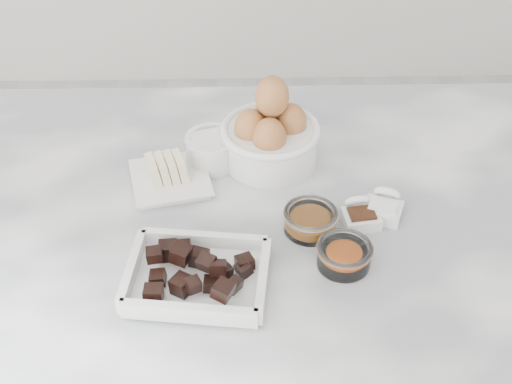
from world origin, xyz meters
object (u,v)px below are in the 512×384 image
chocolate_dish (197,274)px  honey_bowl (310,220)px  salt_spoon (384,206)px  butter_plate (169,175)px  vanilla_spoon (360,214)px  sugar_ramekin (212,149)px  egg_bowl (270,134)px  zest_bowl (344,254)px

chocolate_dish → honey_bowl: bearing=33.8°
chocolate_dish → salt_spoon: chocolate_dish is taller
butter_plate → vanilla_spoon: butter_plate is taller
chocolate_dish → sugar_ramekin: same height
egg_bowl → zest_bowl: 0.27m
butter_plate → zest_bowl: size_ratio=1.81×
egg_bowl → honey_bowl: 0.19m
chocolate_dish → vanilla_spoon: 0.27m
egg_bowl → honey_bowl: bearing=-73.1°
chocolate_dish → zest_bowl: (0.21, 0.04, -0.00)m
butter_plate → sugar_ramekin: 0.09m
zest_bowl → chocolate_dish: bearing=-170.1°
chocolate_dish → egg_bowl: 0.31m
salt_spoon → butter_plate: bearing=166.3°
egg_bowl → vanilla_spoon: bearing=-50.6°
butter_plate → salt_spoon: bearing=-13.7°
zest_bowl → egg_bowl: bearing=110.9°
zest_bowl → butter_plate: bearing=144.3°
honey_bowl → vanilla_spoon: bearing=12.1°
zest_bowl → vanilla_spoon: bearing=68.6°
butter_plate → vanilla_spoon: (0.30, -0.10, -0.00)m
vanilla_spoon → salt_spoon: 0.04m
chocolate_dish → salt_spoon: bearing=27.0°
sugar_ramekin → zest_bowl: (0.19, -0.24, -0.01)m
sugar_ramekin → honey_bowl: 0.23m
chocolate_dish → egg_bowl: bearing=68.7°
butter_plate → egg_bowl: bearing=20.4°
butter_plate → zest_bowl: bearing=-35.7°
egg_bowl → salt_spoon: (0.17, -0.14, -0.04)m
zest_bowl → vanilla_spoon: (0.04, 0.09, -0.01)m
sugar_ramekin → vanilla_spoon: sugar_ramekin is taller
salt_spoon → zest_bowl: bearing=-124.7°
chocolate_dish → vanilla_spoon: chocolate_dish is taller
butter_plate → honey_bowl: size_ratio=1.78×
butter_plate → sugar_ramekin: (0.07, 0.05, 0.01)m
sugar_ramekin → chocolate_dish: bearing=-92.9°
butter_plate → honey_bowl: (0.22, -0.11, 0.00)m
vanilla_spoon → chocolate_dish: bearing=-152.4°
egg_bowl → zest_bowl: (0.10, -0.25, -0.03)m
egg_bowl → vanilla_spoon: egg_bowl is taller
honey_bowl → zest_bowl: same height
honey_bowl → egg_bowl: bearing=106.9°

